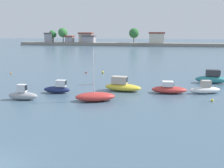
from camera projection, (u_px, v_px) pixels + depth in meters
The scene contains 12 objects.
moored_boat_2 at pixel (23, 95), 27.71m from camera, with size 3.46×1.17×1.77m.
moored_boat_3 at pixel (58, 88), 30.61m from camera, with size 3.37×1.08×1.67m.
moored_boat_4 at pixel (95, 96), 27.22m from camera, with size 4.70×2.87×5.74m.
moored_boat_5 at pixel (122, 86), 31.72m from camera, with size 4.93×2.37×1.88m.
moored_boat_6 at pixel (169, 89), 30.60m from camera, with size 4.39×1.86×1.49m.
moored_boat_7 at pixel (205, 89), 30.44m from camera, with size 4.09×2.13×1.65m.
moored_boat_8 at pixel (212, 78), 36.26m from camera, with size 4.63×1.70×2.00m.
mooring_buoy_1 at pixel (212, 100), 27.05m from camera, with size 0.29×0.29×0.29m, color yellow.
mooring_buoy_2 at pixel (86, 72), 44.56m from camera, with size 0.29×0.29×0.29m, color red.
mooring_buoy_3 at pixel (11, 73), 44.09m from camera, with size 0.27×0.27×0.27m, color orange.
mooring_buoy_4 at pixel (103, 72), 44.64m from camera, with size 0.39×0.39×0.39m, color yellow.
distant_shoreline at pixel (117, 41), 118.98m from camera, with size 112.54×6.95×8.56m.
Camera 1 is at (9.16, -11.05, 7.79)m, focal length 39.44 mm.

